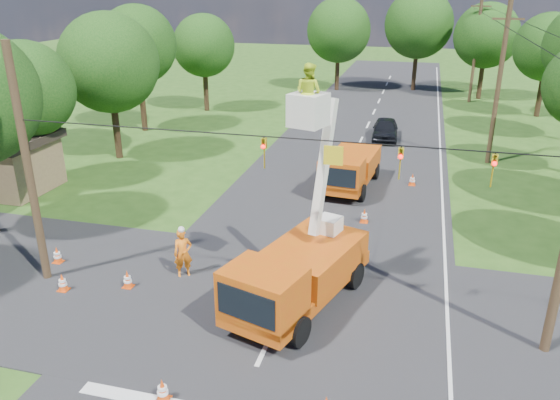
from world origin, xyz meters
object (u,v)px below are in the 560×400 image
(traffic_cone_6, at_px, (57,255))
(traffic_cone_7, at_px, (412,180))
(shed, at_px, (2,162))
(pole_right_far, at_px, (476,48))
(tree_right_e, at_px, (548,47))
(bucket_truck, at_px, (298,262))
(pole_left, at_px, (28,169))
(second_truck, at_px, (350,168))
(distant_car, at_px, (385,129))
(traffic_cone_4, at_px, (128,279))
(traffic_cone_5, at_px, (63,282))
(ground_worker, at_px, (183,253))
(traffic_cone_0, at_px, (163,390))
(traffic_cone_3, at_px, (364,216))
(tree_left_f, at_px, (204,46))
(pole_right_mid, at_px, (499,83))
(tree_far_a, at_px, (339,30))
(tree_left_e, at_px, (137,45))
(tree_far_b, at_px, (419,24))
(traffic_cone_2, at_px, (334,249))
(tree_left_c, at_px, (25,90))
(tree_left_d, at_px, (109,63))
(tree_far_c, at_px, (487,36))

(traffic_cone_6, bearing_deg, traffic_cone_7, 43.69)
(traffic_cone_7, xyz_separation_m, shed, (-21.95, -6.34, 1.26))
(pole_right_far, height_order, tree_right_e, pole_right_far)
(bucket_truck, distance_m, pole_left, 10.31)
(second_truck, relative_size, pole_left, 0.70)
(distant_car, bearing_deg, pole_right_far, 64.06)
(traffic_cone_4, relative_size, traffic_cone_5, 1.00)
(ground_worker, relative_size, distant_car, 0.44)
(bucket_truck, bearing_deg, pole_left, -159.81)
(traffic_cone_6, bearing_deg, pole_right_far, 64.71)
(traffic_cone_0, height_order, traffic_cone_3, same)
(traffic_cone_3, xyz_separation_m, tree_left_f, (-16.70, 21.57, 5.33))
(pole_right_mid, bearing_deg, tree_far_a, 120.41)
(second_truck, height_order, tree_left_e, tree_left_e)
(distant_car, bearing_deg, shed, -143.43)
(distant_car, xyz_separation_m, pole_right_far, (6.86, 15.95, 4.34))
(traffic_cone_4, relative_size, pole_left, 0.08)
(traffic_cone_5, height_order, pole_right_mid, pole_right_mid)
(traffic_cone_5, distance_m, pole_left, 4.37)
(traffic_cone_0, height_order, tree_right_e, tree_right_e)
(traffic_cone_4, xyz_separation_m, tree_far_b, (9.05, 44.88, 6.45))
(traffic_cone_2, xyz_separation_m, tree_right_e, (12.74, 30.42, 5.45))
(tree_left_c, distance_m, tree_far_a, 35.90)
(tree_left_e, bearing_deg, traffic_cone_3, -35.97)
(traffic_cone_5, xyz_separation_m, tree_left_c, (-8.22, 9.71, 5.08))
(tree_far_a, bearing_deg, pole_left, -95.97)
(pole_right_far, bearing_deg, pole_left, -114.23)
(traffic_cone_4, relative_size, pole_right_far, 0.07)
(shed, bearing_deg, bucket_truck, -22.14)
(traffic_cone_7, bearing_deg, tree_left_d, 178.02)
(traffic_cone_3, bearing_deg, tree_left_f, 127.74)
(traffic_cone_2, height_order, traffic_cone_4, same)
(traffic_cone_2, relative_size, tree_far_a, 0.07)
(bucket_truck, xyz_separation_m, traffic_cone_2, (0.63, 4.08, -1.43))
(pole_right_mid, height_order, tree_left_e, pole_right_mid)
(traffic_cone_0, distance_m, traffic_cone_4, 6.53)
(traffic_cone_4, relative_size, traffic_cone_6, 1.00)
(traffic_cone_0, distance_m, traffic_cone_6, 9.96)
(tree_left_c, height_order, tree_right_e, tree_right_e)
(traffic_cone_4, bearing_deg, traffic_cone_2, 32.12)
(traffic_cone_7, height_order, pole_right_mid, pole_right_mid)
(tree_left_c, relative_size, tree_far_c, 0.88)
(tree_far_b, bearing_deg, shed, -119.58)
(tree_left_d, bearing_deg, pole_left, -69.86)
(traffic_cone_4, xyz_separation_m, tree_left_f, (-8.75, 29.88, 5.33))
(tree_far_c, bearing_deg, traffic_cone_0, -103.83)
(distant_car, distance_m, traffic_cone_0, 29.36)
(distant_car, distance_m, tree_far_a, 20.80)
(traffic_cone_0, relative_size, tree_right_e, 0.08)
(traffic_cone_4, xyz_separation_m, pole_right_mid, (14.55, 19.88, 4.75))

